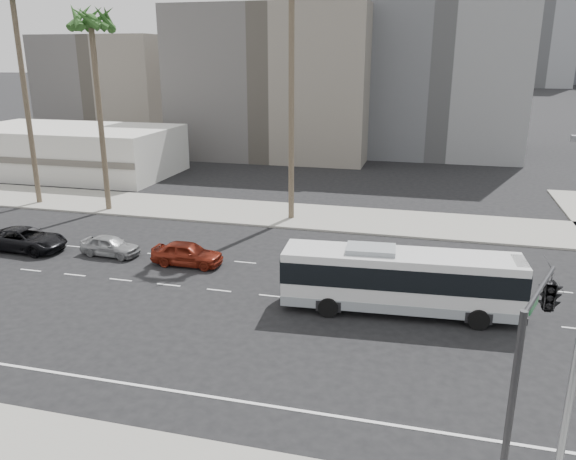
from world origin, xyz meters
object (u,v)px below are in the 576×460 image
(car_b, at_px, (110,246))
(car_c, at_px, (26,239))
(city_bus, at_px, (400,279))
(car_a, at_px, (187,253))
(traffic_signal, at_px, (546,306))
(palm_mid, at_px, (91,26))

(car_b, distance_m, car_c, 5.93)
(car_b, xyz_separation_m, car_c, (-5.90, -0.48, 0.09))
(city_bus, bearing_deg, car_a, 161.40)
(car_b, bearing_deg, traffic_signal, -117.25)
(city_bus, distance_m, car_c, 24.62)
(city_bus, bearing_deg, traffic_signal, -71.23)
(city_bus, xyz_separation_m, car_a, (-12.97, 3.42, -1.01))
(city_bus, bearing_deg, car_b, 164.64)
(car_c, xyz_separation_m, traffic_signal, (28.84, -14.00, 4.87))
(car_c, bearing_deg, palm_mid, 3.33)
(city_bus, bearing_deg, palm_mid, 147.32)
(car_c, distance_m, palm_mid, 17.12)
(car_a, bearing_deg, palm_mid, 48.89)
(city_bus, bearing_deg, car_c, 168.49)
(car_b, height_order, car_c, car_c)
(car_c, bearing_deg, traffic_signal, -113.80)
(car_b, relative_size, traffic_signal, 0.58)
(car_b, bearing_deg, car_a, -88.59)
(car_b, height_order, traffic_signal, traffic_signal)
(car_a, relative_size, car_c, 0.81)
(traffic_signal, height_order, palm_mid, palm_mid)
(traffic_signal, xyz_separation_m, palm_mid, (-29.06, 24.26, 8.83))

